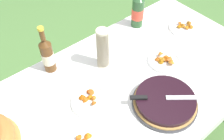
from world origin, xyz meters
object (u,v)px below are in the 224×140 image
(serving_knife, at_px, (160,97))
(snack_plate_right, at_px, (184,28))
(snack_plate_left, at_px, (90,101))
(berry_tart, at_px, (165,101))
(cider_bottle_amber, at_px, (47,55))
(snack_plate_far, at_px, (164,60))
(cider_bottle_green, at_px, (138,11))
(cup_stack, at_px, (103,49))

(serving_knife, bearing_deg, snack_plate_right, 67.87)
(serving_knife, distance_m, snack_plate_left, 0.37)
(snack_plate_left, bearing_deg, berry_tart, -42.05)
(serving_knife, relative_size, snack_plate_right, 1.50)
(serving_knife, bearing_deg, cider_bottle_amber, 156.73)
(snack_plate_right, relative_size, snack_plate_far, 1.02)
(snack_plate_right, bearing_deg, cider_bottle_green, 132.23)
(serving_knife, xyz_separation_m, snack_plate_left, (-0.27, 0.25, -0.05))
(snack_plate_left, bearing_deg, cup_stack, 36.79)
(cup_stack, distance_m, cider_bottle_green, 0.46)
(snack_plate_right, bearing_deg, berry_tart, -149.01)
(cider_bottle_green, relative_size, snack_plate_right, 1.57)
(cup_stack, distance_m, snack_plate_far, 0.39)
(serving_knife, height_order, snack_plate_left, serving_knife)
(serving_knife, relative_size, cup_stack, 1.15)
(serving_knife, height_order, snack_plate_right, serving_knife)
(cup_stack, distance_m, snack_plate_right, 0.67)
(serving_knife, height_order, cider_bottle_amber, cider_bottle_amber)
(berry_tart, relative_size, snack_plate_right, 1.69)
(berry_tart, xyz_separation_m, cider_bottle_green, (0.36, 0.60, 0.09))
(cider_bottle_green, bearing_deg, snack_plate_right, -47.77)
(berry_tart, distance_m, cup_stack, 0.46)
(serving_knife, xyz_separation_m, cider_bottle_green, (0.38, 0.58, 0.06))
(cider_bottle_amber, bearing_deg, snack_plate_right, -15.88)
(cup_stack, height_order, cider_bottle_amber, cider_bottle_amber)
(berry_tart, bearing_deg, cider_bottle_amber, 118.52)
(berry_tart, distance_m, cider_bottle_amber, 0.70)
(cider_bottle_amber, relative_size, snack_plate_left, 1.49)
(snack_plate_right, bearing_deg, cup_stack, 172.48)
(serving_knife, bearing_deg, cup_stack, 135.42)
(cider_bottle_green, height_order, snack_plate_left, cider_bottle_green)
(berry_tart, height_order, cup_stack, cup_stack)
(cider_bottle_amber, bearing_deg, berry_tart, -61.48)
(serving_knife, xyz_separation_m, cider_bottle_amber, (-0.31, 0.59, 0.05))
(cup_stack, distance_m, cider_bottle_amber, 0.32)
(berry_tart, distance_m, cider_bottle_green, 0.70)
(snack_plate_left, bearing_deg, snack_plate_right, 5.44)
(snack_plate_left, height_order, snack_plate_far, snack_plate_far)
(berry_tart, xyz_separation_m, snack_plate_right, (0.58, 0.35, -0.02))
(cider_bottle_green, distance_m, snack_plate_left, 0.74)
(serving_knife, xyz_separation_m, snack_plate_right, (0.61, 0.33, -0.05))
(berry_tart, relative_size, cup_stack, 1.29)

